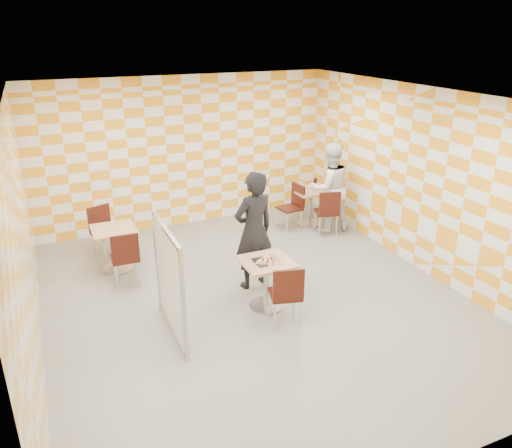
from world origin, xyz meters
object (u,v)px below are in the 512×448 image
Objects in this scene: partition at (169,282)px; soda_bottle at (315,183)px; chair_main_front at (287,292)px; chair_second_front at (328,209)px; chair_empty_near at (125,255)px; main_table at (266,276)px; empty_table at (115,242)px; man_dark at (254,231)px; man_white at (329,188)px; chair_empty_far at (103,227)px; sport_bottle at (302,185)px; second_table at (310,201)px; chair_second_side at (294,203)px.

partition is 4.75m from soda_bottle.
partition is at bearing -143.29° from soda_bottle.
chair_main_front is 3.36m from chair_second_front.
chair_empty_near is (-3.98, -0.50, 0.00)m from chair_second_front.
main_table is 1.48m from partition.
empty_table is 2.43m from man_dark.
partition is at bearing 35.22° from man_white.
chair_empty_far is (-1.94, 3.34, 0.00)m from chair_main_front.
chair_empty_far is 2.91m from man_dark.
man_white is at bearing -157.40° from man_dark.
chair_empty_far is 4.62× the size of sport_bottle.
chair_second_front is 4.23m from partition.
sport_bottle is (2.06, 2.75, 0.33)m from main_table.
chair_main_front is 3.64m from man_white.
man_dark reaches higher than second_table.
chair_main_front is at bearing 53.80° from man_white.
partition is (-3.65, -2.75, 0.28)m from second_table.
chair_second_side is 0.68m from soda_bottle.
chair_empty_near is 4.02× the size of soda_bottle.
sport_bottle reaches higher than chair_main_front.
chair_second_side is 0.60× the size of partition.
main_table is 0.81× the size of chair_second_side.
chair_second_front is at bearing -100.40° from soda_bottle.
empty_table is at bearing 4.92° from man_white.
partition is 0.83× the size of man_dark.
chair_empty_near is 0.60× the size of partition.
second_table is 0.81× the size of chair_second_side.
chair_main_front is at bearing -121.37° from sport_bottle.
chair_second_side reaches higher than main_table.
chair_empty_near is (-3.53, -1.09, 0.00)m from chair_second_side.
man_dark is at bearing 86.93° from chair_main_front.
chair_second_front is at bearing -88.20° from second_table.
second_table is 4.04m from empty_table.
soda_bottle is at bearing 29.11° from second_table.
second_table is 4.58m from partition.
man_white is 7.78× the size of soda_bottle.
chair_empty_far reaches higher than main_table.
chair_empty_near is at bearing -163.57° from second_table.
main_table is 0.40× the size of man_dark.
chair_empty_near reaches higher than second_table.
chair_second_front is (2.19, 2.54, 0.00)m from chair_main_front.
chair_second_side is 3.69m from chair_empty_far.
chair_main_front reaches higher than second_table.
man_white reaches higher than empty_table.
main_table is at bearing 71.03° from man_dark.
chair_second_side is (3.59, 0.43, 0.04)m from empty_table.
chair_empty_near is 4.03m from sport_bottle.
partition is (-1.44, -0.12, 0.28)m from main_table.
chair_second_side is at bearing -169.75° from second_table.
chair_empty_far reaches higher than second_table.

